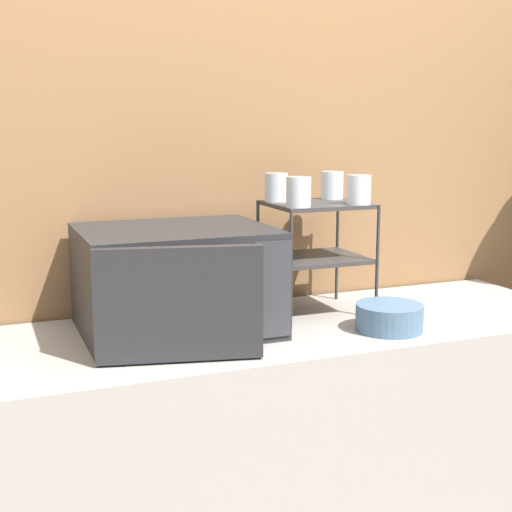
% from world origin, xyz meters
% --- Properties ---
extents(wall_back, '(8.00, 0.06, 2.60)m').
position_xyz_m(wall_back, '(0.00, 0.64, 1.30)').
color(wall_back, olive).
rests_on(wall_back, ground_plane).
extents(counter, '(1.78, 0.60, 0.92)m').
position_xyz_m(counter, '(0.00, 0.30, 0.46)').
color(counter, '#9E9993').
rests_on(counter, ground_plane).
extents(microwave, '(0.53, 0.54, 0.29)m').
position_xyz_m(microwave, '(-0.34, 0.36, 1.07)').
color(microwave, '#262628').
rests_on(microwave, counter).
extents(dish_rack, '(0.29, 0.26, 0.34)m').
position_xyz_m(dish_rack, '(0.11, 0.40, 1.17)').
color(dish_rack, '#333333').
rests_on(dish_rack, counter).
extents(glass_front_left, '(0.07, 0.07, 0.09)m').
position_xyz_m(glass_front_left, '(0.01, 0.32, 1.30)').
color(glass_front_left, silver).
rests_on(glass_front_left, dish_rack).
extents(glass_back_right, '(0.07, 0.07, 0.09)m').
position_xyz_m(glass_back_right, '(0.21, 0.48, 1.30)').
color(glass_back_right, silver).
rests_on(glass_back_right, dish_rack).
extents(glass_front_right, '(0.07, 0.07, 0.09)m').
position_xyz_m(glass_front_right, '(0.21, 0.32, 1.30)').
color(glass_front_right, silver).
rests_on(glass_front_right, dish_rack).
extents(glass_back_left, '(0.07, 0.07, 0.09)m').
position_xyz_m(glass_back_left, '(0.02, 0.48, 1.30)').
color(glass_back_left, silver).
rests_on(glass_back_left, dish_rack).
extents(bowl, '(0.19, 0.19, 0.08)m').
position_xyz_m(bowl, '(0.22, 0.15, 0.96)').
color(bowl, slate).
rests_on(bowl, counter).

